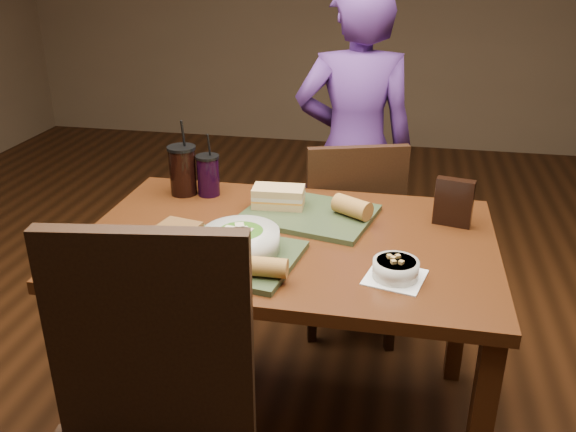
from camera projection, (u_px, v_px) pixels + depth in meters
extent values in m
plane|color=#381C0B|center=(288.00, 419.00, 2.24)|extent=(6.00, 6.00, 0.00)
cube|color=#47220E|center=(73.00, 387.00, 1.87)|extent=(0.06, 0.06, 0.71)
cube|color=#47220E|center=(165.00, 271.00, 2.54)|extent=(0.06, 0.06, 0.71)
cube|color=#47220E|center=(461.00, 301.00, 2.33)|extent=(0.06, 0.06, 0.71)
cube|color=#47220E|center=(288.00, 242.00, 1.95)|extent=(1.30, 0.85, 0.04)
cube|color=black|center=(150.00, 341.00, 1.36)|extent=(0.46, 0.11, 0.55)
cube|color=black|center=(357.00, 242.00, 2.65)|extent=(0.49, 0.49, 0.04)
cube|color=black|center=(356.00, 204.00, 2.39)|extent=(0.38, 0.15, 0.47)
cube|color=black|center=(312.00, 301.00, 2.62)|extent=(0.04, 0.04, 0.40)
cube|color=black|center=(391.00, 309.00, 2.56)|extent=(0.04, 0.04, 0.40)
cube|color=black|center=(323.00, 264.00, 2.92)|extent=(0.04, 0.04, 0.40)
cube|color=black|center=(394.00, 271.00, 2.86)|extent=(0.04, 0.04, 0.40)
imported|color=#512A74|center=(354.00, 151.00, 2.77)|extent=(0.59, 0.44, 1.49)
cube|color=#313F24|center=(225.00, 256.00, 1.80)|extent=(0.46, 0.38, 0.02)
cube|color=#313F24|center=(309.00, 214.00, 2.08)|extent=(0.48, 0.40, 0.02)
cylinder|color=silver|center=(241.00, 241.00, 1.79)|extent=(0.23, 0.23, 0.07)
ellipsoid|color=#427219|center=(241.00, 237.00, 1.79)|extent=(0.19, 0.19, 0.06)
cube|color=beige|center=(231.00, 229.00, 1.78)|extent=(0.04, 0.03, 0.01)
cube|color=beige|center=(242.00, 230.00, 1.77)|extent=(0.05, 0.04, 0.01)
cube|color=beige|center=(237.00, 230.00, 1.77)|extent=(0.05, 0.04, 0.01)
cube|color=beige|center=(240.00, 226.00, 1.80)|extent=(0.04, 0.04, 0.01)
cube|color=beige|center=(236.00, 231.00, 1.76)|extent=(0.03, 0.04, 0.01)
cube|color=beige|center=(246.00, 230.00, 1.77)|extent=(0.04, 0.03, 0.01)
cube|color=white|center=(395.00, 277.00, 1.69)|extent=(0.19, 0.19, 0.00)
cylinder|color=silver|center=(396.00, 269.00, 1.68)|extent=(0.13, 0.13, 0.05)
cylinder|color=black|center=(396.00, 263.00, 1.67)|extent=(0.11, 0.11, 0.01)
cube|color=#B28947|center=(393.00, 262.00, 1.66)|extent=(0.02, 0.02, 0.01)
cube|color=#B28947|center=(389.00, 256.00, 1.69)|extent=(0.02, 0.02, 0.01)
cube|color=#B28947|center=(398.00, 256.00, 1.69)|extent=(0.02, 0.02, 0.01)
cube|color=#B28947|center=(393.00, 258.00, 1.68)|extent=(0.02, 0.02, 0.01)
cube|color=#B28947|center=(401.00, 262.00, 1.65)|extent=(0.02, 0.02, 0.01)
cube|color=#593819|center=(181.00, 238.00, 1.86)|extent=(0.13, 0.10, 0.02)
cube|color=#3F721E|center=(180.00, 234.00, 1.86)|extent=(0.13, 0.10, 0.01)
cube|color=beige|center=(180.00, 231.00, 1.85)|extent=(0.13, 0.10, 0.01)
cube|color=#593819|center=(180.00, 226.00, 1.85)|extent=(0.13, 0.10, 0.02)
cube|color=tan|center=(279.00, 203.00, 2.11)|extent=(0.18, 0.11, 0.02)
cube|color=orange|center=(278.00, 199.00, 2.11)|extent=(0.18, 0.11, 0.01)
cube|color=beige|center=(278.00, 196.00, 2.10)|extent=(0.18, 0.11, 0.01)
cube|color=tan|center=(278.00, 191.00, 2.09)|extent=(0.18, 0.11, 0.02)
cylinder|color=#AD7533|center=(268.00, 267.00, 1.66)|extent=(0.11, 0.06, 0.05)
cylinder|color=#AD7533|center=(352.00, 207.00, 2.03)|extent=(0.14, 0.12, 0.06)
cylinder|color=black|center=(183.00, 172.00, 2.24)|extent=(0.10, 0.10, 0.17)
cylinder|color=black|center=(181.00, 148.00, 2.20)|extent=(0.10, 0.10, 0.01)
cylinder|color=black|center=(183.00, 135.00, 2.18)|extent=(0.01, 0.03, 0.11)
cylinder|color=black|center=(208.00, 176.00, 2.24)|extent=(0.08, 0.08, 0.14)
cylinder|color=black|center=(207.00, 157.00, 2.20)|extent=(0.09, 0.09, 0.01)
cylinder|color=black|center=(209.00, 146.00, 2.19)|extent=(0.01, 0.02, 0.09)
cube|color=black|center=(454.00, 202.00, 1.99)|extent=(0.13, 0.06, 0.16)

